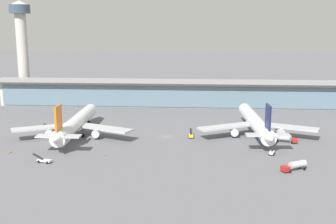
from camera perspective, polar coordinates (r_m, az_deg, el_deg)
ground_plane at (r=168.80m, az=-0.30°, el=-3.41°), size 1200.00×1200.00×0.00m
airliner_left_stand at (r=172.60m, az=-12.56°, el=-1.53°), size 48.80×63.44×16.90m
airliner_centre_stand at (r=173.94m, az=11.91°, el=-1.41°), size 48.77×63.48×16.90m
service_truck_near_nose_red at (r=135.16m, az=17.03°, el=-7.02°), size 8.60×6.16×2.95m
service_truck_under_wing_olive at (r=190.45m, az=-16.53°, el=-1.89°), size 2.20×3.12×2.05m
service_truck_mid_apron_red at (r=166.22m, az=15.73°, el=-3.48°), size 8.89×4.38×2.95m
service_truck_by_tail_yellow at (r=168.01m, az=3.18°, el=-3.21°), size 2.11×6.85×2.70m
service_truck_on_taxiway_white at (r=142.85m, az=-16.67°, el=-6.37°), size 6.92×3.09×2.70m
service_truck_at_far_stand_white at (r=149.36m, az=14.09°, el=-5.42°), size 2.67×3.29×2.05m
terminal_building at (r=230.17m, az=0.96°, el=2.62°), size 201.35×12.80×15.20m
control_tower at (r=263.38m, az=-19.43°, el=9.03°), size 12.00×12.00×63.91m
safety_cone_alpha at (r=158.11m, az=-20.75°, el=-5.10°), size 0.62×0.62×0.70m
safety_cone_bravo at (r=146.12m, az=-8.60°, el=-5.80°), size 0.62×0.62×0.70m
safety_cone_charlie at (r=157.43m, az=-20.94°, el=-5.18°), size 0.62×0.62×0.70m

